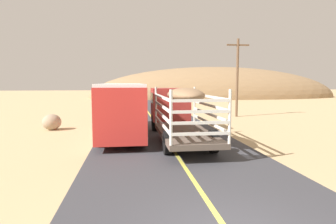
# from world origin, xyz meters

# --- Properties ---
(livestock_truck) EXTENTS (2.53, 9.70, 3.02)m
(livestock_truck) POSITION_xyz_m (0.68, 11.90, 1.79)
(livestock_truck) COLOR #B2332D
(livestock_truck) RESTS_ON road_surface
(bus) EXTENTS (2.54, 10.00, 3.21)m
(bus) POSITION_xyz_m (-2.52, 12.69, 1.75)
(bus) COLOR red
(bus) RESTS_ON road_surface
(power_pole_mid) EXTENTS (2.20, 0.24, 7.45)m
(power_pole_mid) POSITION_xyz_m (8.23, 21.29, 4.01)
(power_pole_mid) COLOR brown
(power_pole_mid) RESTS_ON ground
(boulder_mid_field) EXTENTS (1.28, 1.23, 1.11)m
(boulder_mid_field) POSITION_xyz_m (-7.47, 15.39, 0.56)
(boulder_mid_field) COLOR gray
(boulder_mid_field) RESTS_ON ground
(distant_hill) EXTENTS (55.36, 20.74, 13.43)m
(distant_hill) POSITION_xyz_m (17.20, 57.08, 0.00)
(distant_hill) COLOR #8D6E4C
(distant_hill) RESTS_ON ground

